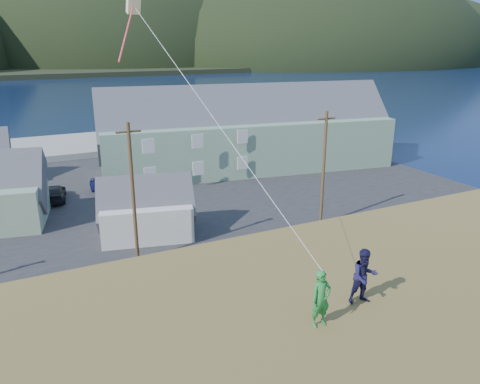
# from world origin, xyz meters

# --- Properties ---
(ground) EXTENTS (900.00, 900.00, 0.00)m
(ground) POSITION_xyz_m (0.00, 0.00, 0.00)
(ground) COLOR #0A1638
(ground) RESTS_ON ground
(grass_strip) EXTENTS (110.00, 8.00, 0.10)m
(grass_strip) POSITION_xyz_m (0.00, -2.00, 0.05)
(grass_strip) COLOR #4C3D19
(grass_strip) RESTS_ON ground
(waterfront_lot) EXTENTS (72.00, 36.00, 0.12)m
(waterfront_lot) POSITION_xyz_m (0.00, 17.00, 0.06)
(waterfront_lot) COLOR #28282B
(waterfront_lot) RESTS_ON ground
(wharf) EXTENTS (26.00, 14.00, 0.90)m
(wharf) POSITION_xyz_m (-6.00, 40.00, 0.45)
(wharf) COLOR gray
(wharf) RESTS_ON ground
(far_shore) EXTENTS (900.00, 320.00, 2.00)m
(far_shore) POSITION_xyz_m (0.00, 330.00, 1.00)
(far_shore) COLOR black
(far_shore) RESTS_ON ground
(far_hills) EXTENTS (760.00, 265.00, 143.00)m
(far_hills) POSITION_xyz_m (35.59, 279.38, 2.00)
(far_hills) COLOR black
(far_hills) RESTS_ON ground
(lodge) EXTENTS (34.54, 14.49, 11.78)m
(lodge) POSITION_xyz_m (18.55, 20.17, 4.54)
(lodge) COLOR slate
(lodge) RESTS_ON waterfront_lot
(shed_white) EXTENTS (8.09, 6.29, 5.71)m
(shed_white) POSITION_xyz_m (2.51, 5.71, 2.21)
(shed_white) COLOR silver
(shed_white) RESTS_ON waterfront_lot
(utility_poles) EXTENTS (33.20, 0.24, 9.53)m
(utility_poles) POSITION_xyz_m (-0.34, 1.50, 4.83)
(utility_poles) COLOR #47331E
(utility_poles) RESTS_ON waterfront_lot
(kite_flyer_green) EXTENTS (0.59, 0.40, 1.61)m
(kite_flyer_green) POSITION_xyz_m (0.87, -18.72, 8.01)
(kite_flyer_green) COLOR #217C32
(kite_flyer_green) RESTS_ON hillside
(kite_flyer_navy) EXTENTS (0.93, 0.79, 1.69)m
(kite_flyer_navy) POSITION_xyz_m (2.67, -18.32, 8.04)
(kite_flyer_navy) COLOR #18163D
(kite_flyer_navy) RESTS_ON hillside
(kite_rig) EXTENTS (1.79, 4.59, 11.32)m
(kite_rig) POSITION_xyz_m (-1.48, -10.38, 15.41)
(kite_rig) COLOR #F1ECB8
(kite_rig) RESTS_ON ground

